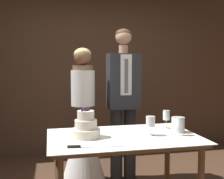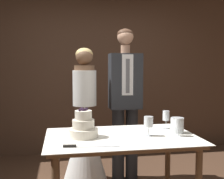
{
  "view_description": "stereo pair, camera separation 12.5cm",
  "coord_description": "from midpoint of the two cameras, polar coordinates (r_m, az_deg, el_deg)",
  "views": [
    {
      "loc": [
        -0.58,
        -2.43,
        1.4
      ],
      "look_at": [
        0.06,
        0.39,
        1.16
      ],
      "focal_mm": 45.0,
      "sensor_mm": 36.0,
      "label": 1
    },
    {
      "loc": [
        -0.46,
        -2.45,
        1.4
      ],
      "look_at": [
        0.06,
        0.39,
        1.16
      ],
      "focal_mm": 45.0,
      "sensor_mm": 36.0,
      "label": 2
    }
  ],
  "objects": [
    {
      "name": "tiered_cake",
      "position": [
        2.46,
        -6.81,
        -7.58
      ],
      "size": [
        0.25,
        0.25,
        0.26
      ],
      "color": "silver",
      "rests_on": "cake_table"
    },
    {
      "name": "cake_table",
      "position": [
        2.54,
        0.91,
        -11.41
      ],
      "size": [
        1.32,
        0.85,
        0.79
      ],
      "color": "brown",
      "rests_on": "ground_plane"
    },
    {
      "name": "wine_glass_near",
      "position": [
        2.52,
        6.41,
        -6.66
      ],
      "size": [
        0.08,
        0.08,
        0.17
      ],
      "color": "silver",
      "rests_on": "cake_table"
    },
    {
      "name": "groom",
      "position": [
        3.42,
        1.27,
        -1.77
      ],
      "size": [
        0.38,
        0.25,
        1.85
      ],
      "color": "#282B30",
      "rests_on": "ground_plane"
    },
    {
      "name": "hurricane_candle",
      "position": [
        2.69,
        11.96,
        -7.09
      ],
      "size": [
        0.12,
        0.12,
        0.14
      ],
      "color": "silver",
      "rests_on": "cake_table"
    },
    {
      "name": "wine_glass_far",
      "position": [
        2.83,
        9.74,
        -5.37
      ],
      "size": [
        0.07,
        0.07,
        0.18
      ],
      "color": "silver",
      "rests_on": "cake_table"
    },
    {
      "name": "cake_knife",
      "position": [
        2.18,
        -7.21,
        -11.44
      ],
      "size": [
        0.43,
        0.07,
        0.02
      ],
      "rotation": [
        0.0,
        0.0,
        -0.11
      ],
      "color": "silver",
      "rests_on": "cake_table"
    },
    {
      "name": "wine_glass_middle",
      "position": [
        2.56,
        12.23,
        -6.6
      ],
      "size": [
        0.07,
        0.07,
        0.16
      ],
      "color": "silver",
      "rests_on": "cake_table"
    },
    {
      "name": "bride",
      "position": [
        3.41,
        -6.9,
        -8.98
      ],
      "size": [
        0.54,
        0.54,
        1.62
      ],
      "color": "white",
      "rests_on": "ground_plane"
    },
    {
      "name": "wall_back",
      "position": [
        4.56,
        -6.22,
        4.25
      ],
      "size": [
        5.26,
        0.12,
        2.72
      ],
      "primitive_type": "cube",
      "color": "#513828",
      "rests_on": "ground_plane"
    }
  ]
}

